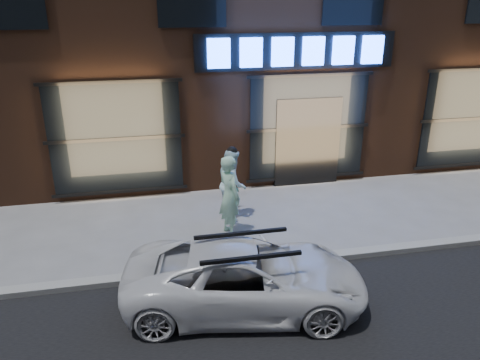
% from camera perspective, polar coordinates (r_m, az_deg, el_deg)
% --- Properties ---
extents(ground, '(90.00, 90.00, 0.00)m').
position_cam_1_polar(ground, '(9.98, 15.43, -8.75)').
color(ground, slate).
rests_on(ground, ground).
extents(curb, '(60.00, 0.25, 0.12)m').
position_cam_1_polar(curb, '(9.95, 15.47, -8.45)').
color(curb, gray).
rests_on(curb, ground).
extents(man_bowtie, '(0.63, 0.77, 1.81)m').
position_cam_1_polar(man_bowtie, '(10.04, -1.26, -1.92)').
color(man_bowtie, '#A5D8B0').
rests_on(man_bowtie, ground).
extents(man_cap, '(0.72, 0.87, 1.65)m').
position_cam_1_polar(man_cap, '(10.90, -0.94, -0.40)').
color(man_cap, silver).
rests_on(man_cap, ground).
extents(white_suv, '(4.27, 2.52, 1.11)m').
position_cam_1_polar(white_suv, '(7.93, 0.70, -11.75)').
color(white_suv, silver).
rests_on(white_suv, ground).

